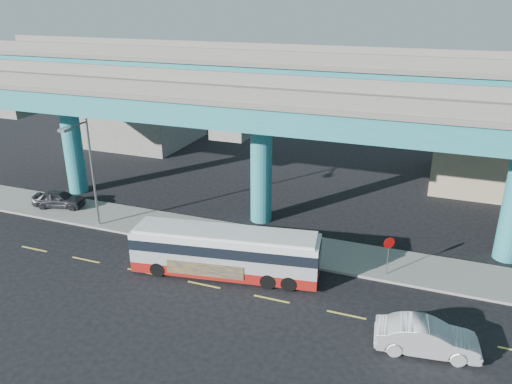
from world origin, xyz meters
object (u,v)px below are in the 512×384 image
at_px(street_lamp, 85,160).
at_px(stop_sign, 389,248).
at_px(transit_bus, 225,251).
at_px(parked_car, 59,199).
at_px(sedan, 427,337).

relative_size(street_lamp, stop_sign, 3.17).
distance_m(transit_bus, parked_car, 16.20).
bearing_deg(street_lamp, transit_bus, -11.54).
height_order(transit_bus, street_lamp, street_lamp).
bearing_deg(transit_bus, stop_sign, 9.75).
height_order(sedan, street_lamp, street_lamp).
xyz_separation_m(transit_bus, street_lamp, (-10.91, 2.23, 3.53)).
distance_m(transit_bus, sedan, 11.61).
bearing_deg(sedan, stop_sign, 15.26).
xyz_separation_m(street_lamp, stop_sign, (19.63, 0.73, -3.21)).
bearing_deg(stop_sign, transit_bus, -177.08).
bearing_deg(stop_sign, street_lamp, 166.31).
height_order(sedan, parked_car, sedan).
distance_m(transit_bus, street_lamp, 11.68).
height_order(transit_bus, parked_car, transit_bus).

